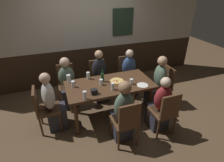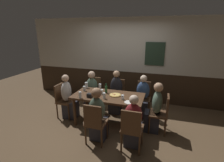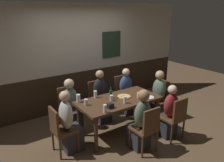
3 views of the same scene
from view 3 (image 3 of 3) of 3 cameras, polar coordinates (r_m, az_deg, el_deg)
name	(u,v)px [view 3 (image 3 of 3)]	position (r m, az deg, el deg)	size (l,w,h in m)	color
ground_plane	(118,132)	(4.84, 1.64, -12.75)	(12.00, 12.00, 0.00)	brown
wall_back	(80,57)	(5.70, -8.09, 5.93)	(6.40, 0.13, 2.60)	#332316
dining_table	(119,103)	(4.54, 1.71, -5.64)	(1.67, 0.82, 0.74)	#472D1C
chair_right_near	(175,116)	(4.53, 15.65, -8.60)	(0.40, 0.40, 0.88)	#513521
chair_head_east	(162,97)	(5.38, 12.51, -4.02)	(0.40, 0.40, 0.88)	#513521
chair_left_far	(68,105)	(4.93, -11.03, -6.00)	(0.40, 0.40, 0.88)	#513521
chair_mid_far	(98,98)	(5.24, -3.68, -4.23)	(0.40, 0.40, 0.88)	#513521
chair_right_far	(123,91)	(5.62, 2.74, -2.63)	(0.40, 0.40, 0.88)	#513521
chair_mid_near	(147,127)	(4.05, 8.78, -11.49)	(0.40, 0.40, 0.88)	#513521
chair_head_west	(60,128)	(4.07, -12.93, -11.55)	(0.40, 0.40, 0.88)	#513521
person_right_near	(168,115)	(4.64, 14.05, -8.35)	(0.34, 0.37, 1.09)	#2D2D38
person_head_east	(157,99)	(5.28, 11.29, -4.49)	(0.37, 0.34, 1.16)	#2D2D38
person_left_far	(71,109)	(4.81, -10.22, -6.95)	(0.34, 0.37, 1.11)	#2D2D38
person_mid_far	(101,100)	(5.11, -2.74, -4.82)	(0.34, 0.37, 1.18)	#2D2D38
person_right_far	(127,95)	(5.51, 3.77, -3.43)	(0.34, 0.37, 1.11)	#2D2D38
person_mid_near	(141,124)	(4.15, 7.23, -10.67)	(0.34, 0.37, 1.16)	#2D2D38
person_head_west	(69,126)	(4.13, -10.80, -11.15)	(0.37, 0.34, 1.16)	#2D2D38
pizza	(124,96)	(4.62, 3.07, -3.92)	(0.28, 0.28, 0.03)	tan
beer_glass_half	(125,100)	(4.31, 3.28, -4.91)	(0.06, 0.06, 0.14)	silver
pint_glass_amber	(86,103)	(4.25, -6.62, -5.46)	(0.07, 0.07, 0.12)	silver
beer_glass_tall	(78,99)	(4.40, -8.51, -4.45)	(0.08, 0.08, 0.16)	silver
pint_glass_pale	(105,109)	(3.93, -1.80, -7.11)	(0.06, 0.06, 0.15)	silver
tumbler_water	(111,98)	(4.41, -0.15, -4.41)	(0.07, 0.07, 0.12)	silver
tumbler_short	(138,95)	(4.61, 6.71, -3.59)	(0.06, 0.06, 0.11)	silver
pint_glass_stout	(95,95)	(4.57, -4.22, -3.49)	(0.07, 0.07, 0.15)	silver
beer_bottle_green	(111,94)	(4.52, -0.31, -3.26)	(0.06, 0.06, 0.24)	#194723
plate_white_large	(149,97)	(4.65, 9.34, -4.06)	(0.21, 0.21, 0.01)	white
condiment_caddy	(110,106)	(4.11, -0.44, -6.27)	(0.11, 0.09, 0.09)	black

